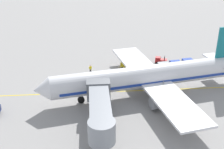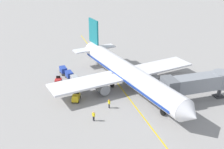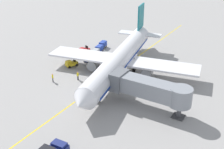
# 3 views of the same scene
# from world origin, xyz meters

# --- Properties ---
(ground_plane) EXTENTS (400.00, 400.00, 0.00)m
(ground_plane) POSITION_xyz_m (0.00, 0.00, 0.00)
(ground_plane) COLOR gray
(gate_lead_in_line) EXTENTS (0.24, 80.00, 0.01)m
(gate_lead_in_line) POSITION_xyz_m (0.00, 0.00, 0.00)
(gate_lead_in_line) COLOR gold
(gate_lead_in_line) RESTS_ON ground
(parked_airliner) EXTENTS (30.44, 37.14, 10.63)m
(parked_airliner) POSITION_xyz_m (-1.06, -0.63, 3.19)
(parked_airliner) COLOR silver
(parked_airliner) RESTS_ON ground
(jet_bridge) EXTENTS (13.07, 3.50, 4.98)m
(jet_bridge) POSITION_xyz_m (-11.11, 7.86, 3.45)
(jet_bridge) COLOR gray
(jet_bridge) RESTS_ON ground
(baggage_tug_lead) EXTENTS (1.82, 2.72, 1.62)m
(baggage_tug_lead) POSITION_xyz_m (11.58, -5.90, 0.71)
(baggage_tug_lead) COLOR #B21E1E
(baggage_tug_lead) RESTS_ON ground
(baggage_tug_trailing) EXTENTS (1.55, 2.63, 1.62)m
(baggage_tug_trailing) POSITION_xyz_m (7.86, -2.48, 0.71)
(baggage_tug_trailing) COLOR navy
(baggage_tug_trailing) RESTS_ON ground
(baggage_tug_spare) EXTENTS (2.01, 2.76, 1.62)m
(baggage_tug_spare) POSITION_xyz_m (9.38, 1.67, 0.71)
(baggage_tug_spare) COLOR gold
(baggage_tug_spare) RESTS_ON ground
(baggage_cart_front) EXTENTS (1.58, 2.97, 1.58)m
(baggage_cart_front) POSITION_xyz_m (8.29, -5.62, 0.95)
(baggage_cart_front) COLOR #4C4C51
(baggage_cart_front) RESTS_ON ground
(baggage_cart_second_in_train) EXTENTS (1.58, 2.97, 1.58)m
(baggage_cart_second_in_train) POSITION_xyz_m (8.95, -8.24, 0.95)
(baggage_cart_second_in_train) COLOR #4C4C51
(baggage_cart_second_in_train) RESTS_ON ground
(baggage_cart_third_in_train) EXTENTS (1.58, 2.97, 1.58)m
(baggage_cart_third_in_train) POSITION_xyz_m (9.78, -11.10, 0.95)
(baggage_cart_third_in_train) COLOR #4C4C51
(baggage_cart_third_in_train) RESTS_ON ground
(ground_crew_wing_walker) EXTENTS (0.48, 0.65, 1.69)m
(ground_crew_wing_walker) POSITION_xyz_m (7.92, 8.95, 0.95)
(ground_crew_wing_walker) COLOR #232328
(ground_crew_wing_walker) RESTS_ON ground
(ground_crew_loader) EXTENTS (0.30, 0.73, 1.69)m
(ground_crew_loader) POSITION_xyz_m (4.44, 5.85, 0.95)
(ground_crew_loader) COLOR #232328
(ground_crew_loader) RESTS_ON ground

